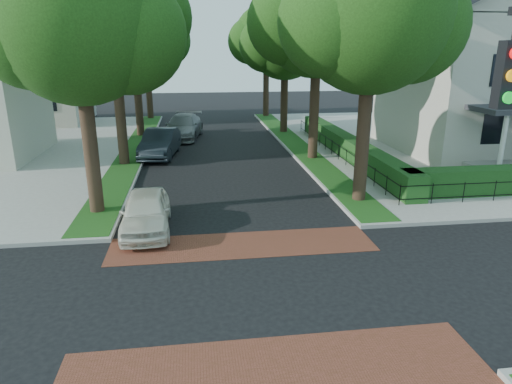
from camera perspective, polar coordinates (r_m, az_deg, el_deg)
ground at (r=12.90m, az=-0.12°, el=-12.40°), size 120.00×120.00×0.00m
sidewalk_ne at (r=37.22m, az=26.85°, el=5.82°), size 30.00×30.00×0.15m
crosswalk_far at (r=15.73m, az=-1.69°, el=-6.60°), size 9.00×2.20×0.01m
crosswalk_near at (r=10.28m, az=2.43°, el=-21.22°), size 9.00×2.20×0.01m
grass_strip_ne at (r=31.58m, az=5.00°, el=6.02°), size 1.60×29.80×0.02m
grass_strip_nw at (r=31.07m, az=-14.91°, el=5.30°), size 1.60×29.80×0.02m
tree_right_near at (r=19.67m, az=14.29°, el=20.51°), size 7.75×6.67×10.66m
tree_right_mid at (r=27.31m, az=7.80°, el=20.65°), size 8.25×7.09×11.22m
tree_right_far at (r=36.01m, az=3.76°, el=18.26°), size 7.25×6.23×9.74m
tree_right_back at (r=44.88m, az=1.39°, el=18.60°), size 7.50×6.45×10.20m
tree_left_near at (r=18.74m, az=-21.01°, el=18.99°), size 7.50×6.45×10.20m
tree_left_mid at (r=26.68m, az=-17.35°, el=20.91°), size 8.00×6.88×11.48m
tree_left_far at (r=35.52m, az=-14.86°, el=18.10°), size 7.00×6.02×9.86m
tree_left_back at (r=44.50m, az=-13.51°, el=18.35°), size 7.75×6.66×10.44m
hedge_main_road at (r=28.23m, az=11.44°, el=5.57°), size 1.00×18.00×1.20m
fence_main_road at (r=28.01m, az=9.87°, el=5.26°), size 0.06×18.00×0.90m
house_victorian at (r=33.01m, az=28.38°, el=14.81°), size 13.00×13.05×12.48m
house_left_far at (r=45.31m, az=-26.62°, el=14.00°), size 10.00×9.00×10.14m
parked_car_front at (r=17.16m, az=-13.60°, el=-2.39°), size 1.87×4.34×1.46m
parked_car_middle at (r=28.86m, az=-11.89°, el=6.00°), size 2.46×5.33×1.69m
parked_car_rear at (r=34.65m, az=-9.11°, el=8.06°), size 3.31×6.21×1.71m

